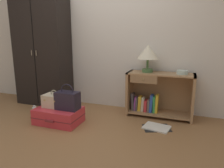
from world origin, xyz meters
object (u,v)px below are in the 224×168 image
Objects in this scene: bookshelf at (157,95)px; bottle at (35,112)px; table_lamp at (148,53)px; train_case at (54,101)px; bowl at (182,72)px; suitcase_large at (59,115)px; open_book_on_floor at (157,127)px; wardrobe at (43,52)px; handbag at (68,100)px.

bookshelf is 1.96m from bottle.
table_lamp is 1.38× the size of train_case.
suitcase_large is (-1.67, -0.80, -0.62)m from bowl.
bookshelf is at bearing 99.59° from open_book_on_floor.
bottle is at bearing -172.32° from open_book_on_floor.
wardrobe is 10.04× the size of bottle.
bottle is (-0.39, 0.01, -0.23)m from train_case.
bottle is at bearing 178.15° from train_case.
table_lamp is (-0.17, 0.00, 0.66)m from bookshelf.
train_case reaches higher than suitcase_large.
suitcase_large is 1.44m from open_book_on_floor.
bowl is at bearing 25.45° from suitcase_large.
wardrobe reaches higher than bookshelf.
table_lamp is at bearing 31.77° from train_case.
bottle is at bearing -160.95° from bowl.
handbag is (0.95, -0.74, -0.61)m from wardrobe.
bookshelf is 6.18× the size of bowl.
suitcase_large is at bearing -6.15° from bottle.
table_lamp is 0.65× the size of suitcase_large.
bowl is at bearing -0.73° from bookshelf.
bowl reaches higher than bottle.
suitcase_large is 0.23m from train_case.
bookshelf is at bearing 31.34° from suitcase_large.
handbag is at bearing 6.81° from suitcase_large.
suitcase_large is (-1.15, -0.80, -0.89)m from table_lamp.
train_case is at bearing -151.54° from bookshelf.
handbag is at bearing -167.01° from open_book_on_floor.
table_lamp is (1.94, 0.05, 0.03)m from wardrobe.
wardrobe reaches higher than handbag.
handbag is at bearing -141.65° from table_lamp.
wardrobe is at bearing -178.77° from bookshelf.
train_case reaches higher than open_book_on_floor.
wardrobe reaches higher than table_lamp.
table_lamp is 1.60m from train_case.
handbag is (-1.16, -0.78, 0.02)m from bookshelf.
wardrobe reaches higher than train_case.
bowl is 0.25× the size of suitcase_large.
table_lamp reaches higher than handbag.
handbag reaches higher than bottle.
train_case is 1.54m from open_book_on_floor.
bookshelf is 3.33× the size of train_case.
table_lamp reaches higher than bookshelf.
bowl reaches higher than suitcase_large.
bowl is (0.36, -0.00, 0.39)m from bookshelf.
wardrobe is 1.94m from table_lamp.
open_book_on_floor is at bearing 7.68° from bottle.
bookshelf is at bearing 28.46° from train_case.
bookshelf reaches higher than train_case.
suitcase_large reaches higher than open_book_on_floor.
bowl is (0.53, -0.01, -0.27)m from table_lamp.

